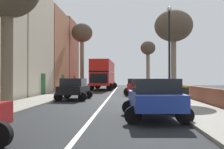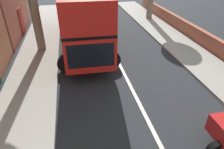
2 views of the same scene
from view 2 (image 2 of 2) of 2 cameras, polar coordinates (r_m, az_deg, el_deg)
name	(u,v)px [view 2 (image 2 of 2)]	position (r m, az deg, el deg)	size (l,w,h in m)	color
double_decker_bus	(84,13)	(13.93, -8.13, 17.17)	(3.77, 10.37, 4.06)	red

